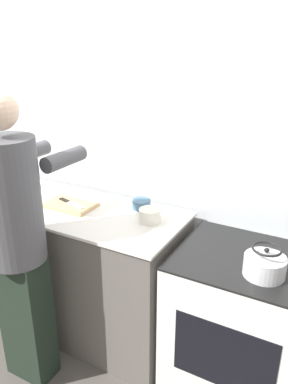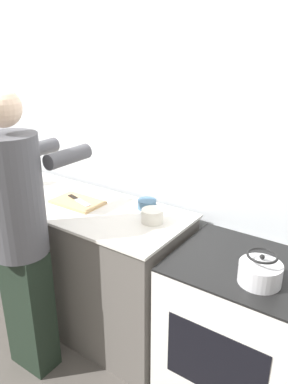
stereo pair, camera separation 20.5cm
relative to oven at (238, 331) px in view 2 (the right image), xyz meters
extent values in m
plane|color=#4C4742|center=(-0.83, -0.32, -0.44)|extent=(12.00, 12.00, 0.00)
cube|color=silver|center=(-0.83, 0.39, 0.86)|extent=(8.00, 0.05, 2.60)
cube|color=#5B5651|center=(-1.23, -0.01, 0.02)|extent=(1.63, 0.62, 0.92)
cube|color=silver|center=(-1.23, -0.01, 0.49)|extent=(1.65, 0.64, 0.02)
cube|color=silver|center=(0.00, 0.00, -0.01)|extent=(0.75, 0.64, 0.87)
cube|color=black|center=(0.00, 0.00, 0.43)|extent=(0.75, 0.64, 0.01)
cube|color=black|center=(0.00, -0.32, 0.04)|extent=(0.52, 0.01, 0.38)
cube|color=black|center=(-1.14, -0.52, -0.03)|extent=(0.29, 0.18, 0.82)
cylinder|color=#4C4C51|center=(-1.14, -0.52, 0.73)|extent=(0.32, 0.32, 0.69)
sphere|color=beige|center=(-1.14, -0.52, 1.20)|extent=(0.20, 0.20, 0.20)
cylinder|color=#4C4C51|center=(-1.28, -0.23, 0.91)|extent=(0.09, 0.30, 0.09)
cylinder|color=#4C4C51|center=(-1.00, -0.23, 0.91)|extent=(0.09, 0.30, 0.09)
cube|color=tan|center=(-1.19, -0.01, 0.51)|extent=(0.34, 0.22, 0.02)
cube|color=silver|center=(-1.13, -0.02, 0.52)|extent=(0.16, 0.08, 0.01)
cube|color=black|center=(-1.25, 0.02, 0.52)|extent=(0.10, 0.05, 0.01)
cylinder|color=silver|center=(0.11, -0.12, 0.49)|extent=(0.20, 0.20, 0.10)
cone|color=silver|center=(0.11, -0.12, 0.56)|extent=(0.16, 0.16, 0.03)
sphere|color=black|center=(0.11, -0.12, 0.58)|extent=(0.02, 0.02, 0.02)
torus|color=black|center=(0.11, -0.12, 0.59)|extent=(0.14, 0.14, 0.01)
cylinder|color=silver|center=(-0.61, 0.04, 0.54)|extent=(0.13, 0.13, 0.08)
cylinder|color=#426684|center=(-0.75, 0.19, 0.53)|extent=(0.12, 0.12, 0.06)
cylinder|color=#4C4C51|center=(-1.78, 0.02, 0.58)|extent=(0.12, 0.12, 0.16)
cylinder|color=#28231E|center=(-1.78, 0.02, 0.66)|extent=(0.12, 0.12, 0.01)
camera|label=1|loc=(0.35, -1.78, 1.49)|focal=35.00mm
camera|label=2|loc=(0.52, -1.67, 1.49)|focal=35.00mm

